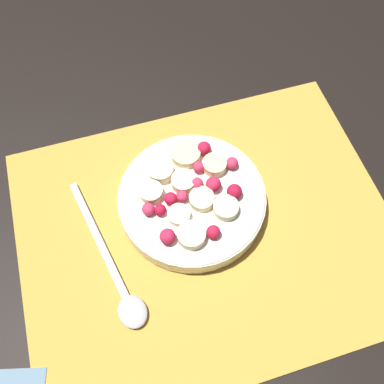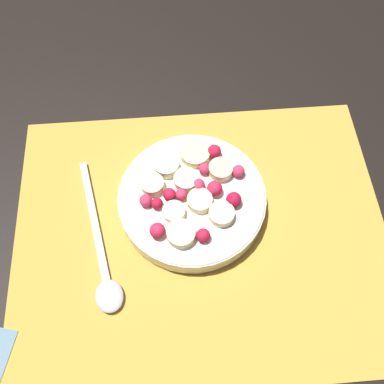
% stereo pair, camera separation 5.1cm
% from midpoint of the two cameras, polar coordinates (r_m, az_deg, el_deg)
% --- Properties ---
extents(ground_plane, '(3.00, 3.00, 0.00)m').
position_cam_midpoint_polar(ground_plane, '(0.53, -0.71, -5.44)').
color(ground_plane, black).
extents(placemat, '(0.46, 0.36, 0.01)m').
position_cam_midpoint_polar(placemat, '(0.53, -0.71, -5.32)').
color(placemat, gold).
rests_on(placemat, ground_plane).
extents(fruit_bowl, '(0.18, 0.18, 0.04)m').
position_cam_midpoint_polar(fruit_bowl, '(0.53, -2.79, -1.04)').
color(fruit_bowl, silver).
rests_on(fruit_bowl, placemat).
extents(spoon, '(0.06, 0.20, 0.01)m').
position_cam_midpoint_polar(spoon, '(0.51, -12.64, -11.94)').
color(spoon, '#B2B2B7').
rests_on(spoon, placemat).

